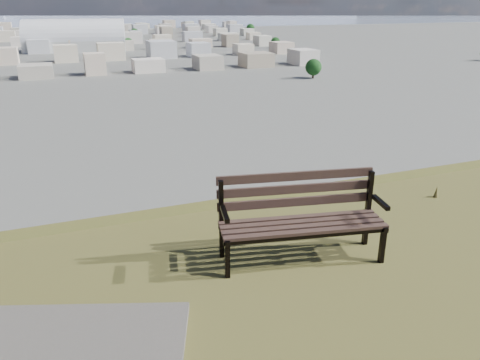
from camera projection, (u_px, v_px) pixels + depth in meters
name	position (u px, v px, depth m)	size (l,w,h in m)	color
park_bench	(300.00, 213.00, 5.43)	(1.98, 0.96, 0.99)	#402D25
arena	(76.00, 41.00, 280.49)	(60.51, 32.67, 24.28)	silver
city_blocks	(56.00, 36.00, 355.27)	(395.00, 361.00, 7.00)	silver
city_trees	(11.00, 43.00, 280.16)	(406.52, 387.20, 9.98)	#332519
bay_water	(52.00, 19.00, 797.27)	(2400.00, 700.00, 0.12)	#9BAAC6
far_hills	(24.00, 3.00, 1206.21)	(2050.00, 340.00, 60.00)	#8289A2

